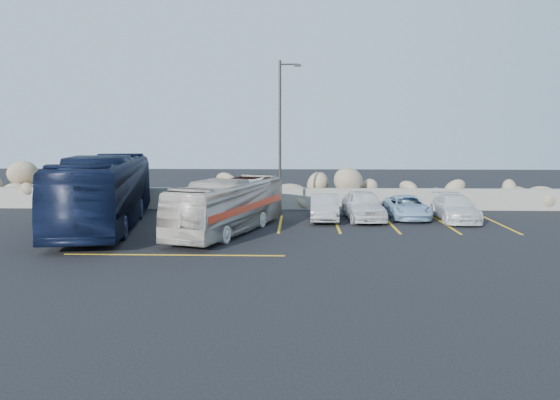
{
  "coord_description": "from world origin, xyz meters",
  "views": [
    {
      "loc": [
        3.46,
        -18.85,
        4.43
      ],
      "look_at": [
        2.69,
        4.0,
        1.53
      ],
      "focal_mm": 35.0,
      "sensor_mm": 36.0,
      "label": 1
    }
  ],
  "objects_px": {
    "car_b": "(324,208)",
    "car_c": "(455,208)",
    "tour_coach": "(105,192)",
    "lamppost": "(281,134)",
    "car_a": "(363,205)",
    "car_d": "(407,207)",
    "vintage_bus": "(229,206)"
  },
  "relations": [
    {
      "from": "car_c",
      "to": "car_d",
      "type": "distance_m",
      "value": 2.34
    },
    {
      "from": "tour_coach",
      "to": "car_d",
      "type": "xyz_separation_m",
      "value": [
        14.45,
        3.16,
        -1.09
      ]
    },
    {
      "from": "car_a",
      "to": "car_b",
      "type": "relative_size",
      "value": 1.13
    },
    {
      "from": "vintage_bus",
      "to": "car_a",
      "type": "distance_m",
      "value": 7.29
    },
    {
      "from": "tour_coach",
      "to": "car_b",
      "type": "xyz_separation_m",
      "value": [
        10.19,
        2.4,
        -1.02
      ]
    },
    {
      "from": "vintage_bus",
      "to": "car_b",
      "type": "bearing_deg",
      "value": 56.6
    },
    {
      "from": "car_b",
      "to": "car_c",
      "type": "height_order",
      "value": "car_b"
    },
    {
      "from": "vintage_bus",
      "to": "car_c",
      "type": "xyz_separation_m",
      "value": [
        10.83,
        3.56,
        -0.55
      ]
    },
    {
      "from": "lamppost",
      "to": "car_b",
      "type": "bearing_deg",
      "value": -31.82
    },
    {
      "from": "vintage_bus",
      "to": "car_c",
      "type": "bearing_deg",
      "value": 36.12
    },
    {
      "from": "car_b",
      "to": "car_d",
      "type": "distance_m",
      "value": 4.32
    },
    {
      "from": "lamppost",
      "to": "tour_coach",
      "type": "bearing_deg",
      "value": -154.74
    },
    {
      "from": "lamppost",
      "to": "vintage_bus",
      "type": "distance_m",
      "value": 6.14
    },
    {
      "from": "car_b",
      "to": "car_c",
      "type": "bearing_deg",
      "value": 2.05
    },
    {
      "from": "tour_coach",
      "to": "car_a",
      "type": "distance_m",
      "value": 12.46
    },
    {
      "from": "tour_coach",
      "to": "car_b",
      "type": "height_order",
      "value": "tour_coach"
    },
    {
      "from": "car_b",
      "to": "car_d",
      "type": "bearing_deg",
      "value": 11.31
    },
    {
      "from": "vintage_bus",
      "to": "car_d",
      "type": "xyz_separation_m",
      "value": [
        8.59,
        4.23,
        -0.6
      ]
    },
    {
      "from": "car_b",
      "to": "vintage_bus",
      "type": "bearing_deg",
      "value": -140.05
    },
    {
      "from": "car_b",
      "to": "car_d",
      "type": "relative_size",
      "value": 0.94
    },
    {
      "from": "car_c",
      "to": "car_d",
      "type": "bearing_deg",
      "value": 164.58
    },
    {
      "from": "vintage_bus",
      "to": "car_a",
      "type": "height_order",
      "value": "vintage_bus"
    },
    {
      "from": "lamppost",
      "to": "car_c",
      "type": "relative_size",
      "value": 1.84
    },
    {
      "from": "lamppost",
      "to": "car_a",
      "type": "bearing_deg",
      "value": -16.01
    },
    {
      "from": "car_c",
      "to": "car_d",
      "type": "height_order",
      "value": "car_c"
    },
    {
      "from": "lamppost",
      "to": "car_b",
      "type": "height_order",
      "value": "lamppost"
    },
    {
      "from": "tour_coach",
      "to": "car_c",
      "type": "xyz_separation_m",
      "value": [
        16.68,
        2.49,
        -1.03
      ]
    },
    {
      "from": "lamppost",
      "to": "car_a",
      "type": "relative_size",
      "value": 1.82
    },
    {
      "from": "car_b",
      "to": "car_a",
      "type": "bearing_deg",
      "value": 6.27
    },
    {
      "from": "tour_coach",
      "to": "lamppost",
      "type": "bearing_deg",
      "value": 15.91
    },
    {
      "from": "tour_coach",
      "to": "vintage_bus",
      "type": "bearing_deg",
      "value": -19.72
    },
    {
      "from": "car_a",
      "to": "car_d",
      "type": "relative_size",
      "value": 1.06
    }
  ]
}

